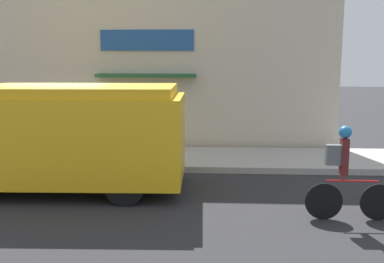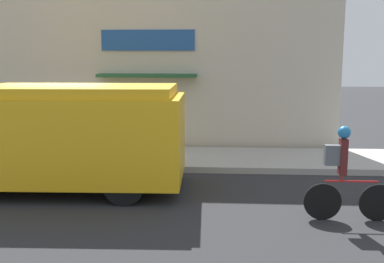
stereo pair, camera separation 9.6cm
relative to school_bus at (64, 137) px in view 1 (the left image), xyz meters
The scene contains 6 objects.
ground_plane 2.06m from the school_bus, 112.41° to the left, with size 70.00×70.00×0.00m, color #2B2B2D.
sidewalk 3.14m from the school_bus, 102.68° to the left, with size 28.00×2.60×0.16m.
storefront 4.78m from the school_bus, 97.90° to the left, with size 15.32×0.76×5.75m.
school_bus is the anchor object (origin of this frame).
cyclist 5.82m from the school_bus, 15.67° to the right, with size 1.64×0.22×1.71m.
trash_bin 3.50m from the school_bus, 99.40° to the left, with size 0.54×0.54×0.96m.
Camera 1 is at (3.93, -10.98, 2.88)m, focal length 42.00 mm.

